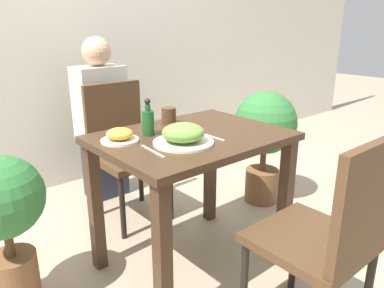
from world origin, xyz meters
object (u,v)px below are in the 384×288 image
Objects in this scene: food_plate at (183,135)px; sauce_bottle at (148,121)px; potted_plant_left at (4,214)px; chair_near at (331,233)px; potted_plant_right at (265,132)px; side_plate at (120,136)px; drink_cup at (169,116)px; chair_far at (124,144)px; person_figure at (102,121)px.

food_plate is 0.22m from sauce_bottle.
food_plate is 0.85m from potted_plant_left.
potted_plant_right is (0.81, 0.98, 0.02)m from chair_near.
food_plate is at bearing -46.40° from side_plate.
food_plate reaches higher than drink_cup.
food_plate is 0.34× the size of potted_plant_right.
potted_plant_right is (1.05, 0.12, -0.28)m from sauce_bottle.
chair_far is 0.55m from drink_cup.
food_plate is (-0.19, 0.65, 0.28)m from chair_near.
drink_cup is (0.02, -0.47, 0.28)m from chair_far.
drink_cup is at bearing -91.26° from person_figure.
drink_cup is 0.92m from potted_plant_left.
chair_far reaches higher than food_plate.
potted_plant_right is at bearing -45.45° from person_figure.
chair_near is 0.95m from sauce_bottle.
person_figure is (0.04, 0.37, 0.08)m from chair_far.
drink_cup is (0.37, 0.11, 0.02)m from side_plate.
sauce_bottle is 1.09m from potted_plant_right.
chair_far is 1.10× the size of potted_plant_right.
drink_cup is at bearing -88.53° from chair_near.
person_figure is (0.88, 0.80, 0.11)m from potted_plant_left.
chair_far is 0.86m from food_plate.
person_figure is at bearing 84.05° from chair_far.
chair_near and chair_far have the same top height.
chair_far is at bearing 27.12° from potted_plant_left.
chair_near is 1.82m from person_figure.
chair_near is 1.21× the size of potted_plant_left.
chair_far is at bearing -88.23° from chair_near.
potted_plant_right reaches higher than side_plate.
potted_plant_right is at bearing -129.62° from chair_near.
person_figure reaches higher than chair_far.
sauce_bottle is at bearing 0.90° from side_plate.
person_figure reaches higher than side_plate.
chair_near is 1.00× the size of chair_far.
person_figure is (0.23, 0.95, -0.22)m from sauce_bottle.
person_figure is at bearing 67.94° from side_plate.
chair_far is 4.89× the size of sauce_bottle.
person_figure is (0.39, 0.95, -0.18)m from side_plate.
sauce_bottle is at bearing 101.39° from food_plate.
chair_far is 5.06× the size of side_plate.
chair_near is at bearing -89.79° from person_figure.
potted_plant_right is (0.86, -0.47, 0.02)m from chair_far.
side_plate is at bearing -16.92° from potted_plant_left.
side_plate is (-0.35, -0.59, 0.26)m from chair_far.
sauce_bottle is at bearing -103.38° from person_figure.
potted_plant_right is (1.21, 0.12, -0.24)m from side_plate.
person_figure reaches higher than drink_cup.
chair_far is at bearing 151.52° from potted_plant_right.
potted_plant_left is 1.20m from person_figure.
chair_near is 1.10× the size of potted_plant_right.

